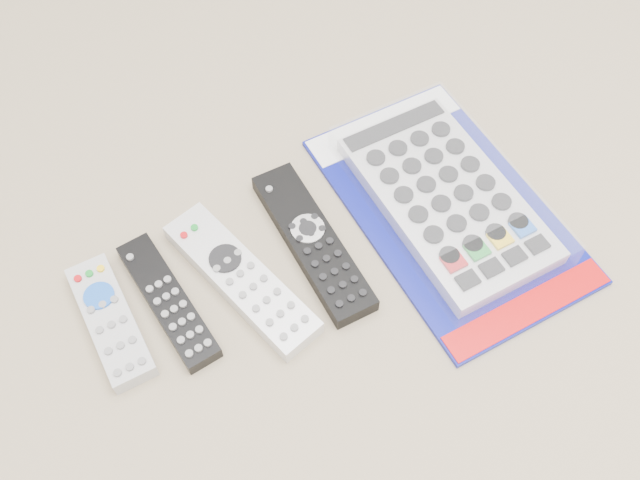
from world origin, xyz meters
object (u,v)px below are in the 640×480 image
remote_silver_dvd (242,279)px  remote_large_black (313,242)px  remote_slim_black (168,301)px  remote_small_grey (111,321)px  jumbo_remote_packaged (447,198)px

remote_silver_dvd → remote_large_black: same height
remote_silver_dvd → remote_slim_black: bearing=155.9°
remote_small_grey → remote_silver_dvd: same height
remote_slim_black → jumbo_remote_packaged: 0.36m
remote_small_grey → remote_large_black: bearing=-3.9°
remote_slim_black → remote_silver_dvd: 0.09m
remote_silver_dvd → jumbo_remote_packaged: 0.27m
remote_slim_black → remote_large_black: remote_large_black is taller
remote_slim_black → remote_silver_dvd: size_ratio=0.80×
remote_slim_black → jumbo_remote_packaged: bearing=-11.2°
remote_small_grey → remote_large_black: (0.25, -0.03, -0.00)m
remote_silver_dvd → remote_large_black: 0.10m
remote_small_grey → remote_slim_black: 0.07m
remote_small_grey → jumbo_remote_packaged: size_ratio=0.44×
remote_slim_black → jumbo_remote_packaged: (0.36, -0.06, 0.01)m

